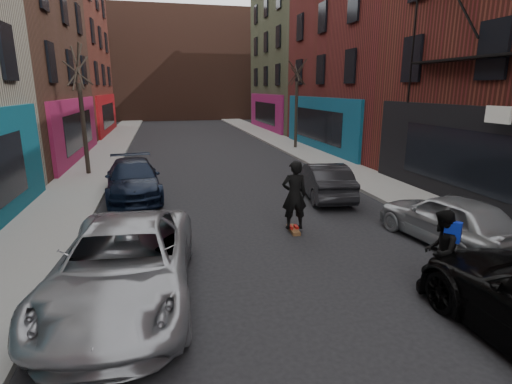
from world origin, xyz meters
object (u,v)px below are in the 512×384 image
parked_right_far (449,219)px  pedestrian (441,251)px  skateboarder (294,195)px  tree_right_far (297,96)px  parked_right_end (324,180)px  skateboard (293,230)px  parked_left_end (133,179)px  tree_left_far (81,104)px  parked_left_far (124,264)px

parked_right_far → pedestrian: (-1.92, -2.13, 0.17)m
parked_right_far → skateboarder: skateboarder is taller
tree_right_far → skateboarder: size_ratio=3.39×
parked_right_end → skateboard: bearing=62.9°
parked_left_end → skateboarder: skateboarder is taller
tree_left_far → parked_right_end: (9.40, -6.21, -2.71)m
tree_right_far → parked_right_far: tree_right_far is taller
tree_right_far → tree_left_far: bearing=-154.2°
parked_right_end → skateboard: 4.09m
parked_left_far → tree_right_far: bearing=66.9°
parked_right_far → skateboarder: size_ratio=2.06×
tree_left_far → parked_left_far: tree_left_far is taller
tree_right_far → parked_right_end: bearing=-103.8°
parked_right_end → pedestrian: bearing=93.5°
parked_left_far → parked_left_end: (-0.33, 8.06, -0.07)m
tree_right_far → parked_left_end: size_ratio=1.42×
pedestrian → parked_right_far: bearing=-172.4°
tree_right_far → parked_right_far: size_ratio=1.65×
tree_right_far → pedestrian: 20.03m
tree_left_far → pedestrian: size_ratio=3.78×
skateboarder → skateboard: bearing=3.4°
parked_right_end → pedestrian: size_ratio=2.37×
parked_left_far → pedestrian: (6.21, -1.04, 0.10)m
tree_right_far → parked_left_end: 14.76m
skateboarder → pedestrian: skateboarder is taller
parked_left_end → parked_right_far: parked_right_far is taller
tree_right_far → parked_left_end: bearing=-134.0°
parked_left_far → pedestrian: pedestrian is taller
parked_left_end → parked_right_end: size_ratio=1.18×
parked_left_far → parked_left_end: 8.07m
tree_left_far → parked_left_far: 13.04m
parked_left_end → skateboard: (4.76, -5.10, -0.65)m
parked_left_far → parked_right_end: 9.21m
tree_right_far → skateboard: bearing=-108.8°
tree_right_far → skateboarder: bearing=-108.8°
tree_right_far → parked_right_end: tree_right_far is taller
tree_right_far → skateboard: tree_right_far is taller
tree_left_far → parked_right_far: bearing=-46.5°
tree_right_far → skateboard: size_ratio=8.50×
parked_left_far → skateboarder: (4.43, 2.96, 0.34)m
parked_left_far → skateboarder: skateboarder is taller
parked_left_end → parked_right_far: bearing=-44.7°
tree_left_far → parked_left_end: 5.68m
parked_left_far → skateboard: (4.43, 2.96, -0.71)m
parked_left_end → parked_right_end: parked_left_end is taller
parked_right_far → parked_left_end: bearing=-47.2°
parked_right_far → pedestrian: 2.88m
parked_right_end → skateboard: (-2.30, -3.32, -0.62)m
tree_left_far → skateboard: tree_left_far is taller
parked_left_end → skateboarder: bearing=-52.2°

